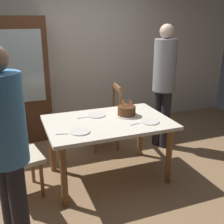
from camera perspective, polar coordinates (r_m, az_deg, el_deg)
ground at (r=3.54m, az=-0.78°, el=-13.03°), size 6.40×6.40×0.00m
back_wall at (r=4.82m, az=-8.57°, el=11.87°), size 6.40×0.10×2.60m
dining_table at (r=3.24m, az=-0.83°, el=-3.35°), size 1.43×0.95×0.74m
birthday_cake at (r=3.35m, az=3.03°, el=0.17°), size 0.28×0.28×0.19m
plate_near_celebrant at (r=2.91m, az=-6.69°, el=-4.02°), size 0.22×0.22×0.01m
plate_far_side at (r=3.38m, az=-3.21°, el=-0.65°), size 0.22×0.22×0.01m
plate_near_guest at (r=3.19m, az=7.74°, el=-1.98°), size 0.22×0.22×0.01m
fork_near_celebrant at (r=2.88m, az=-9.79°, el=-4.46°), size 0.18×0.06×0.01m
fork_far_side at (r=3.32m, az=-5.77°, el=-1.11°), size 0.18×0.03×0.01m
fork_near_guest at (r=3.12m, az=5.14°, el=-2.40°), size 0.18×0.05×0.01m
chair_spindle_back at (r=4.08m, az=-1.28°, el=-1.34°), size 0.48×0.48×0.95m
chair_upholstered at (r=3.10m, az=-20.34°, el=-7.92°), size 0.52×0.52×0.95m
person_celebrant at (r=2.22m, az=-20.99°, el=-6.23°), size 0.32×0.32×1.70m
person_guest at (r=4.04m, az=10.68°, el=6.57°), size 0.32×0.32×1.79m
china_cabinet at (r=4.48m, az=-20.07°, el=5.91°), size 1.10×0.45×1.90m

